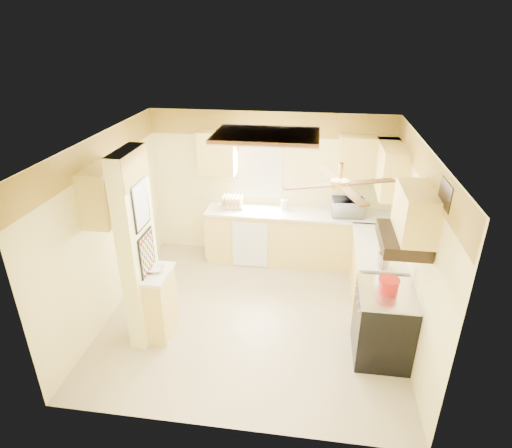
% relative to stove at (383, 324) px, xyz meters
% --- Properties ---
extents(floor, '(4.00, 4.00, 0.00)m').
position_rel_stove_xyz_m(floor, '(-1.67, 0.55, -0.46)').
color(floor, tan).
rests_on(floor, ground).
extents(ceiling, '(4.00, 4.00, 0.00)m').
position_rel_stove_xyz_m(ceiling, '(-1.67, 0.55, 2.04)').
color(ceiling, white).
rests_on(ceiling, wall_back).
extents(wall_back, '(4.00, 0.00, 4.00)m').
position_rel_stove_xyz_m(wall_back, '(-1.67, 2.45, 0.79)').
color(wall_back, '#FFEF9B').
rests_on(wall_back, floor).
extents(wall_front, '(4.00, 0.00, 4.00)m').
position_rel_stove_xyz_m(wall_front, '(-1.67, -1.35, 0.79)').
color(wall_front, '#FFEF9B').
rests_on(wall_front, floor).
extents(wall_left, '(0.00, 3.80, 3.80)m').
position_rel_stove_xyz_m(wall_left, '(-3.67, 0.55, 0.79)').
color(wall_left, '#FFEF9B').
rests_on(wall_left, floor).
extents(wall_right, '(0.00, 3.80, 3.80)m').
position_rel_stove_xyz_m(wall_right, '(0.33, 0.55, 0.79)').
color(wall_right, '#FFEF9B').
rests_on(wall_right, floor).
extents(wallpaper_border, '(4.00, 0.02, 0.40)m').
position_rel_stove_xyz_m(wallpaper_border, '(-1.67, 2.43, 1.84)').
color(wallpaper_border, yellow).
rests_on(wallpaper_border, wall_back).
extents(partition_column, '(0.20, 0.70, 2.50)m').
position_rel_stove_xyz_m(partition_column, '(-3.02, 0.00, 0.79)').
color(partition_column, '#FFEF9B').
rests_on(partition_column, floor).
extents(partition_ledge, '(0.25, 0.55, 0.90)m').
position_rel_stove_xyz_m(partition_ledge, '(-2.80, 0.00, -0.01)').
color(partition_ledge, '#DDC356').
rests_on(partition_ledge, floor).
extents(ledge_top, '(0.28, 0.58, 0.04)m').
position_rel_stove_xyz_m(ledge_top, '(-2.80, 0.00, 0.46)').
color(ledge_top, silver).
rests_on(ledge_top, partition_ledge).
extents(lower_cabinets_back, '(3.00, 0.60, 0.90)m').
position_rel_stove_xyz_m(lower_cabinets_back, '(-1.17, 2.15, -0.01)').
color(lower_cabinets_back, '#DDC356').
rests_on(lower_cabinets_back, floor).
extents(lower_cabinets_right, '(0.60, 1.40, 0.90)m').
position_rel_stove_xyz_m(lower_cabinets_right, '(0.03, 1.15, -0.01)').
color(lower_cabinets_right, '#DDC356').
rests_on(lower_cabinets_right, floor).
extents(countertop_back, '(3.04, 0.64, 0.04)m').
position_rel_stove_xyz_m(countertop_back, '(-1.17, 2.14, 0.46)').
color(countertop_back, silver).
rests_on(countertop_back, lower_cabinets_back).
extents(countertop_right, '(0.64, 1.44, 0.04)m').
position_rel_stove_xyz_m(countertop_right, '(0.02, 1.15, 0.46)').
color(countertop_right, silver).
rests_on(countertop_right, lower_cabinets_right).
extents(dishwasher_panel, '(0.58, 0.02, 0.80)m').
position_rel_stove_xyz_m(dishwasher_panel, '(-1.92, 1.84, -0.03)').
color(dishwasher_panel, white).
rests_on(dishwasher_panel, lower_cabinets_back).
extents(window, '(0.92, 0.02, 1.02)m').
position_rel_stove_xyz_m(window, '(-1.92, 2.44, 1.09)').
color(window, white).
rests_on(window, wall_back).
extents(upper_cab_back_left, '(0.60, 0.35, 0.70)m').
position_rel_stove_xyz_m(upper_cab_back_left, '(-2.52, 2.27, 1.39)').
color(upper_cab_back_left, '#DDC356').
rests_on(upper_cab_back_left, wall_back).
extents(upper_cab_back_right, '(0.90, 0.35, 0.70)m').
position_rel_stove_xyz_m(upper_cab_back_right, '(-0.12, 2.27, 1.39)').
color(upper_cab_back_right, '#DDC356').
rests_on(upper_cab_back_right, wall_back).
extents(upper_cab_right, '(0.35, 1.00, 0.70)m').
position_rel_stove_xyz_m(upper_cab_right, '(0.16, 1.80, 1.39)').
color(upper_cab_right, '#DDC356').
rests_on(upper_cab_right, wall_right).
extents(upper_cab_left_wall, '(0.35, 0.75, 0.70)m').
position_rel_stove_xyz_m(upper_cab_left_wall, '(-3.49, 0.30, 1.39)').
color(upper_cab_left_wall, '#DDC356').
rests_on(upper_cab_left_wall, wall_left).
extents(upper_cab_over_stove, '(0.35, 0.76, 0.52)m').
position_rel_stove_xyz_m(upper_cab_over_stove, '(0.16, 0.00, 1.49)').
color(upper_cab_over_stove, '#DDC356').
rests_on(upper_cab_over_stove, wall_right).
extents(stove, '(0.68, 0.77, 0.92)m').
position_rel_stove_xyz_m(stove, '(0.00, 0.00, 0.00)').
color(stove, black).
rests_on(stove, floor).
extents(range_hood, '(0.50, 0.76, 0.14)m').
position_rel_stove_xyz_m(range_hood, '(0.07, 0.00, 1.16)').
color(range_hood, black).
rests_on(range_hood, upper_cab_over_stove).
extents(poster_menu, '(0.02, 0.42, 0.57)m').
position_rel_stove_xyz_m(poster_menu, '(-2.91, 0.00, 1.39)').
color(poster_menu, black).
rests_on(poster_menu, partition_column).
extents(poster_nashville, '(0.02, 0.42, 0.57)m').
position_rel_stove_xyz_m(poster_nashville, '(-2.91, 0.00, 0.74)').
color(poster_nashville, black).
rests_on(poster_nashville, partition_column).
extents(ceiling_light_panel, '(1.35, 0.95, 0.06)m').
position_rel_stove_xyz_m(ceiling_light_panel, '(-1.57, 1.05, 2.00)').
color(ceiling_light_panel, brown).
rests_on(ceiling_light_panel, ceiling).
extents(ceiling_fan, '(1.15, 1.15, 0.26)m').
position_rel_stove_xyz_m(ceiling_fan, '(-0.67, -0.15, 1.83)').
color(ceiling_fan, gold).
rests_on(ceiling_fan, ceiling).
extents(vent_grate, '(0.02, 0.40, 0.25)m').
position_rel_stove_xyz_m(vent_grate, '(0.31, -0.35, 1.84)').
color(vent_grate, black).
rests_on(vent_grate, wall_right).
extents(microwave, '(0.52, 0.37, 0.28)m').
position_rel_stove_xyz_m(microwave, '(-0.37, 2.12, 0.62)').
color(microwave, white).
rests_on(microwave, countertop_back).
extents(bowl, '(0.28, 0.28, 0.06)m').
position_rel_stove_xyz_m(bowl, '(-2.83, 0.04, 0.51)').
color(bowl, white).
rests_on(bowl, ledge_top).
extents(dutch_oven, '(0.24, 0.24, 0.16)m').
position_rel_stove_xyz_m(dutch_oven, '(0.00, 0.03, 0.54)').
color(dutch_oven, '#AF1512').
rests_on(dutch_oven, stove).
extents(kettle, '(0.16, 0.16, 0.24)m').
position_rel_stove_xyz_m(kettle, '(-0.00, 0.53, 0.59)').
color(kettle, silver).
rests_on(kettle, countertop_right).
extents(dish_rack, '(0.37, 0.29, 0.20)m').
position_rel_stove_xyz_m(dish_rack, '(-2.27, 2.17, 0.55)').
color(dish_rack, tan).
rests_on(dish_rack, countertop_back).
extents(utensil_crock, '(0.13, 0.13, 0.25)m').
position_rel_stove_xyz_m(utensil_crock, '(-1.40, 2.24, 0.56)').
color(utensil_crock, white).
rests_on(utensil_crock, countertop_back).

